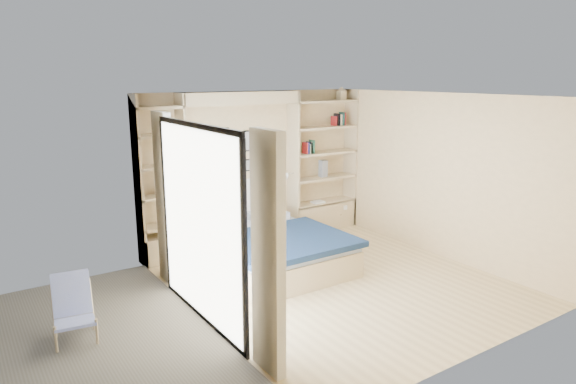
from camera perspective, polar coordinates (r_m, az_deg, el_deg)
ground at (r=7.13m, az=5.39°, el=-9.88°), size 4.50×4.50×0.00m
room_shell at (r=7.79m, az=-3.73°, el=0.45°), size 4.50×4.50×4.50m
bed at (r=7.54m, az=-2.03°, el=-6.24°), size 1.81×2.38×1.07m
photo_gallery at (r=8.28m, az=-6.63°, el=4.83°), size 1.48×0.02×0.82m
reading_lamps at (r=8.24m, az=-4.88°, el=1.28°), size 1.92×0.12×0.15m
shelf_decor at (r=9.03m, az=3.45°, el=6.29°), size 3.52×0.23×2.03m
deck at (r=5.80m, az=-24.83°, el=-16.73°), size 3.20×4.00×0.05m
deck_chair at (r=6.03m, az=-22.75°, el=-11.90°), size 0.51×0.74×0.69m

